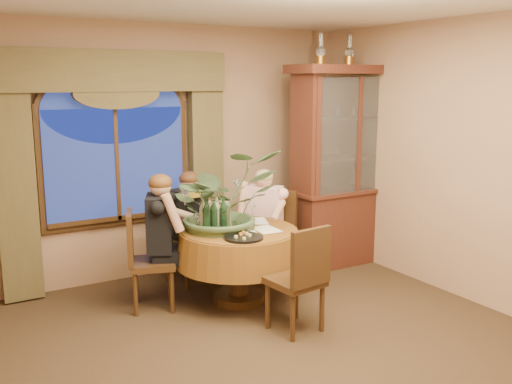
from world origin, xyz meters
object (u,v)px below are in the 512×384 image
chair_back_right (189,239)px  stoneware_vase (225,215)px  oil_lamp_center (349,50)px  wine_bottle_4 (206,218)px  oil_lamp_right (376,51)px  person_back (160,240)px  chair_back (152,261)px  wine_bottle_1 (203,216)px  centerpiece_plant (222,161)px  china_cabinet (346,166)px  wine_bottle_5 (223,215)px  dining_table (239,265)px  olive_bowl (248,227)px  wine_bottle_0 (206,213)px  person_scarf (189,226)px  chair_front_left (295,278)px  oil_lamp_left (321,49)px  person_pink (264,223)px  wine_bottle_3 (214,217)px  chair_right (272,236)px  wine_bottle_2 (217,215)px

chair_back_right → stoneware_vase: stoneware_vase is taller
oil_lamp_center → wine_bottle_4: (-2.11, -0.54, -1.61)m
oil_lamp_right → person_back: bearing=-176.3°
chair_back → wine_bottle_1: 0.66m
centerpiece_plant → wine_bottle_4: bearing=-148.8°
china_cabinet → wine_bottle_5: size_ratio=7.15×
wine_bottle_4 → wine_bottle_1: bearing=81.5°
dining_table → chair_back_right: 0.81m
olive_bowl → wine_bottle_0: bearing=150.8°
person_scarf → dining_table: bearing=90.0°
chair_front_left → stoneware_vase: bearing=95.4°
china_cabinet → wine_bottle_4: 2.20m
oil_lamp_left → olive_bowl: oil_lamp_left is taller
wine_bottle_0 → stoneware_vase: bearing=-9.1°
stoneware_vase → wine_bottle_4: wine_bottle_4 is taller
person_scarf → wine_bottle_1: bearing=65.3°
person_back → person_scarf: person_back is taller
oil_lamp_center → oil_lamp_right: (0.41, 0.00, 0.00)m
person_pink → stoneware_vase: (-0.72, -0.42, 0.27)m
oil_lamp_center → wine_bottle_3: (-2.03, -0.54, -1.61)m
oil_lamp_right → chair_right: size_ratio=0.35×
centerpiece_plant → wine_bottle_4: centerpiece_plant is taller
stoneware_vase → wine_bottle_0: 0.19m
olive_bowl → chair_right: bearing=40.3°
oil_lamp_right → stoneware_vase: bearing=-170.0°
chair_back_right → chair_back: (-0.61, -0.51, 0.00)m
china_cabinet → chair_right: 1.29m
wine_bottle_3 → wine_bottle_4: same height
person_scarf → olive_bowl: (0.23, -0.91, 0.16)m
stoneware_vase → person_back: bearing=160.3°
stoneware_vase → wine_bottle_2: 0.15m
wine_bottle_2 → oil_lamp_center: bearing=13.4°
wine_bottle_4 → person_pink: bearing=29.9°
oil_lamp_left → wine_bottle_2: oil_lamp_left is taller
person_scarf → wine_bottle_1: (-0.20, -0.79, 0.30)m
centerpiece_plant → chair_front_left: bearing=-76.9°
person_pink → wine_bottle_1: 1.12m
olive_bowl → oil_lamp_right: bearing=15.2°
oil_lamp_center → wine_bottle_2: size_ratio=1.03×
wine_bottle_0 → wine_bottle_4: (-0.08, -0.17, 0.00)m
oil_lamp_left → oil_lamp_right: size_ratio=1.00×
chair_front_left → wine_bottle_5: wine_bottle_5 is taller
wine_bottle_5 → wine_bottle_4: bearing=-174.2°
oil_lamp_left → wine_bottle_0: size_ratio=1.03×
chair_front_left → centerpiece_plant: 1.35m
dining_table → chair_back: bearing=161.0°
wine_bottle_0 → wine_bottle_1: bearing=-130.5°
dining_table → oil_lamp_left: 2.58m
stoneware_vase → chair_back_right: bearing=97.4°
chair_front_left → person_scarf: 1.71m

